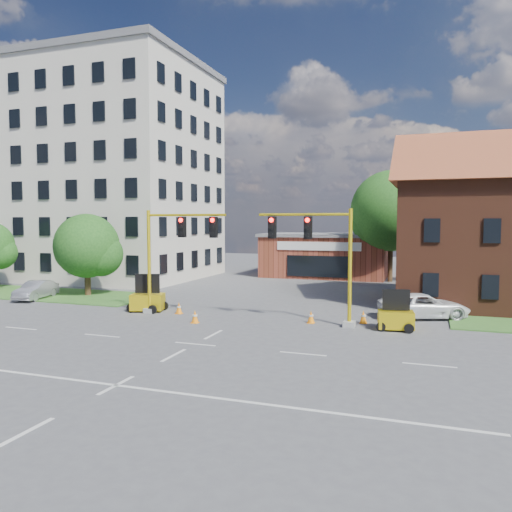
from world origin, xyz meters
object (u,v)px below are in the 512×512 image
object	(u,v)px
trailer_east	(396,318)
signal_mast_west	(173,249)
signal_mast_east	(319,252)
trailer_west	(148,300)
pickup_white	(424,306)

from	to	relation	value
trailer_east	signal_mast_west	bearing A→B (deg)	171.11
signal_mast_east	trailer_west	distance (m)	11.28
trailer_west	trailer_east	distance (m)	14.80
trailer_west	trailer_east	xyz separation A→B (m)	(14.79, -0.44, -0.07)
trailer_west	pickup_white	world-z (taller)	trailer_west
signal_mast_west	trailer_west	distance (m)	3.87
signal_mast_west	trailer_east	world-z (taller)	signal_mast_west
pickup_white	trailer_east	bearing A→B (deg)	138.83
trailer_west	trailer_east	world-z (taller)	trailer_west
trailer_west	trailer_east	size ratio (longest dim) A/B	1.12
signal_mast_west	signal_mast_east	distance (m)	8.71
signal_mast_east	trailer_west	size ratio (longest dim) A/B	2.77
signal_mast_east	pickup_white	distance (m)	7.28
signal_mast_west	trailer_west	xyz separation A→B (m)	(-2.08, 0.49, -3.23)
trailer_east	pickup_white	xyz separation A→B (m)	(1.30, 3.77, 0.08)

